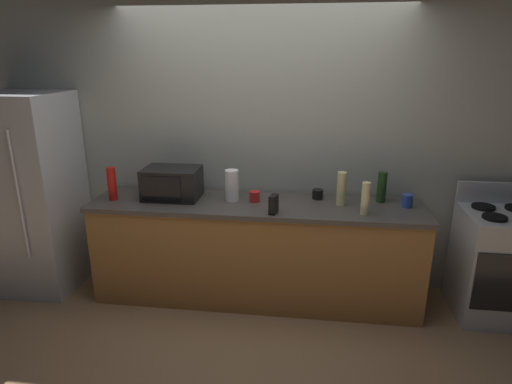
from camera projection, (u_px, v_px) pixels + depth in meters
ground_plane at (250, 322)px, 3.58m from camera, size 8.00×8.00×0.00m
back_wall at (262, 142)px, 3.93m from camera, size 6.40×0.10×2.70m
counter_run at (256, 251)px, 3.82m from camera, size 2.84×0.64×0.90m
refrigerator at (33, 193)px, 3.94m from camera, size 0.72×0.73×1.80m
stove_range at (497, 264)px, 3.57m from camera, size 0.60×0.61×1.08m
microwave at (172, 183)px, 3.78m from camera, size 0.48×0.35×0.27m
paper_towel_roll at (232, 185)px, 3.71m from camera, size 0.12×0.12×0.27m
cordless_phone at (274, 204)px, 3.43m from camera, size 0.07×0.12×0.15m
bottle_wine at (382, 187)px, 3.68m from camera, size 0.08×0.08×0.26m
bottle_hot_sauce at (112, 184)px, 3.73m from camera, size 0.08×0.08×0.29m
bottle_hand_soap at (365, 199)px, 3.39m from camera, size 0.07×0.07×0.26m
bottle_vinegar at (342, 189)px, 3.60m from camera, size 0.08×0.08×0.28m
mug_black at (318, 194)px, 3.78m from camera, size 0.09×0.09×0.09m
mug_red at (255, 196)px, 3.71m from camera, size 0.09×0.09×0.09m
mug_blue at (407, 201)px, 3.58m from camera, size 0.09×0.09×0.11m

